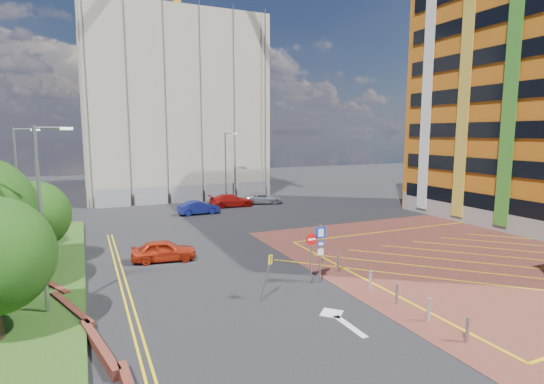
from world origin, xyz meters
TOP-DOWN VIEW (x-y plane):
  - ground at (0.00, 0.00)m, footprint 140.00×140.00m
  - forecourt at (14.00, 0.00)m, footprint 26.00×26.00m
  - retaining_wall at (-11.80, 2.00)m, footprint 6.06×20.33m
  - tree_c at (-13.50, 10.00)m, footprint 4.00×4.00m
  - lamp_left_near at (-12.42, 2.00)m, footprint 1.53×0.16m
  - lamp_left_far at (-14.42, 12.00)m, footprint 1.53×0.16m
  - lamp_back at (4.08, 28.00)m, footprint 1.53×0.16m
  - sign_cluster at (0.30, 0.98)m, footprint 1.17×0.12m
  - warning_sign at (-3.01, -0.06)m, footprint 0.73×0.41m
  - bollard_row at (2.30, -1.67)m, footprint 0.14×11.14m
  - construction_building at (0.00, 40.00)m, footprint 21.20×19.20m
  - construction_fence at (1.00, 30.00)m, footprint 21.60×0.06m
  - car_red_left at (-6.44, 8.35)m, footprint 4.13×2.13m
  - car_blue_back at (-0.59, 22.50)m, footprint 4.10×1.57m
  - car_red_back at (3.67, 25.25)m, footprint 4.82×2.08m
  - car_silver_back at (7.65, 25.76)m, footprint 4.75×3.16m

SIDE VIEW (x-z plane):
  - ground at x=0.00m, z-range 0.00..0.00m
  - forecourt at x=14.00m, z-range 0.00..0.02m
  - retaining_wall at x=-11.80m, z-range 0.00..0.40m
  - bollard_row at x=2.30m, z-range 0.02..0.92m
  - car_silver_back at x=7.65m, z-range 0.00..1.21m
  - car_blue_back at x=-0.59m, z-range 0.00..1.33m
  - car_red_left at x=-6.44m, z-range 0.00..1.34m
  - car_red_back at x=3.67m, z-range 0.00..1.38m
  - construction_fence at x=1.00m, z-range 0.00..2.00m
  - warning_sign at x=-3.01m, z-range 0.30..2.55m
  - sign_cluster at x=0.30m, z-range 0.35..3.55m
  - tree_c at x=-13.50m, z-range 0.74..5.64m
  - lamp_back at x=4.08m, z-range 0.36..8.36m
  - lamp_left_near at x=-12.42m, z-range 0.66..8.66m
  - lamp_left_far at x=-14.42m, z-range 0.66..8.66m
  - construction_building at x=0.00m, z-range 0.00..22.00m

